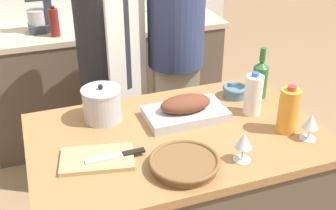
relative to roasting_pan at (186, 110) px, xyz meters
The scene contains 18 objects.
back_counter 1.58m from the roasting_pan, 93.19° to the left, with size 1.85×0.60×0.93m.
roasting_pan is the anchor object (origin of this frame).
wicker_basket 0.39m from the roasting_pan, 112.33° to the right, with size 0.28×0.28×0.05m.
cutting_board 0.50m from the roasting_pan, 156.96° to the right, with size 0.32×0.23×0.02m.
stock_pot 0.39m from the roasting_pan, 161.80° to the left, with size 0.18×0.18×0.18m.
mixing_bowl 0.34m from the roasting_pan, 20.31° to the left, with size 0.13×0.13×0.06m.
juice_jug 0.46m from the roasting_pan, 33.59° to the right, with size 0.09×0.09×0.22m.
milk_jug 0.33m from the roasting_pan, 11.16° to the right, with size 0.08×0.08×0.21m.
wine_bottle_green 0.45m from the roasting_pan, 10.09° to the left, with size 0.08×0.08×0.27m.
wine_glass_left 0.56m from the roasting_pan, 38.42° to the right, with size 0.07×0.07×0.12m.
wine_glass_right 0.40m from the roasting_pan, 76.76° to the right, with size 0.07×0.07×0.13m.
knife_chef 0.44m from the roasting_pan, 150.49° to the right, with size 0.24×0.03×0.01m.
stand_mixer 1.57m from the roasting_pan, 109.60° to the left, with size 0.18×0.14×0.32m.
condiment_bottle_tall 1.42m from the roasting_pan, 108.30° to the left, with size 0.07×0.07×0.21m.
condiment_bottle_short 1.51m from the roasting_pan, 87.28° to the left, with size 0.07×0.07×0.17m.
condiment_bottle_extra 1.70m from the roasting_pan, 74.98° to the left, with size 0.06×0.06×0.18m.
person_cook_aproned 0.80m from the roasting_pan, 103.86° to the left, with size 0.40×0.41×1.66m.
person_cook_guest 0.76m from the roasting_pan, 72.89° to the left, with size 0.35×0.35×1.81m.
Camera 1 is at (-0.57, -1.47, 1.93)m, focal length 45.00 mm.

